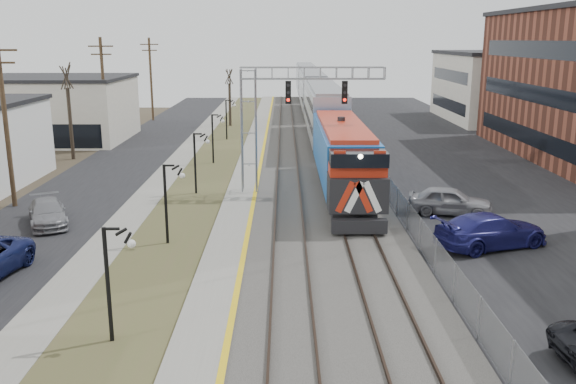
{
  "coord_description": "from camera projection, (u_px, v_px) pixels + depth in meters",
  "views": [
    {
      "loc": [
        1.74,
        -10.49,
        9.79
      ],
      "look_at": [
        1.93,
        18.14,
        2.6
      ],
      "focal_mm": 38.0,
      "sensor_mm": 36.0,
      "label": 1
    }
  ],
  "objects": [
    {
      "name": "sidewalk",
      "position": [
        170.0,
        171.0,
        46.44
      ],
      "size": [
        2.0,
        120.0,
        0.08
      ],
      "primitive_type": "cube",
      "color": "gray",
      "rests_on": "ground"
    },
    {
      "name": "track_near",
      "position": [
        288.0,
        168.0,
        46.44
      ],
      "size": [
        1.58,
        120.0,
        0.15
      ],
      "color": "#2D2119",
      "rests_on": "ballast_bed"
    },
    {
      "name": "train",
      "position": [
        315.0,
        98.0,
        73.06
      ],
      "size": [
        3.0,
        85.85,
        5.33
      ],
      "color": "blue",
      "rests_on": "ground"
    },
    {
      "name": "street_west",
      "position": [
        111.0,
        171.0,
        46.42
      ],
      "size": [
        7.0,
        120.0,
        0.04
      ],
      "primitive_type": "cube",
      "color": "black",
      "rests_on": "ground"
    },
    {
      "name": "car_lot_e",
      "position": [
        450.0,
        201.0,
        34.79
      ],
      "size": [
        5.01,
        2.94,
        1.6
      ],
      "primitive_type": "imported",
      "rotation": [
        0.0,
        0.0,
        1.33
      ],
      "color": "gray",
      "rests_on": "ground"
    },
    {
      "name": "ballast_bed",
      "position": [
        314.0,
        170.0,
        46.5
      ],
      "size": [
        8.0,
        120.0,
        0.2
      ],
      "primitive_type": "cube",
      "color": "#595651",
      "rests_on": "ground"
    },
    {
      "name": "car_street_b",
      "position": [
        48.0,
        213.0,
        32.91
      ],
      "size": [
        3.55,
        4.93,
        1.33
      ],
      "primitive_type": "imported",
      "rotation": [
        0.0,
        0.0,
        0.42
      ],
      "color": "gray",
      "rests_on": "ground"
    },
    {
      "name": "bare_trees",
      "position": [
        107.0,
        129.0,
        49.55
      ],
      "size": [
        12.3,
        42.3,
        5.95
      ],
      "color": "#382D23",
      "rests_on": "ground"
    },
    {
      "name": "signal_gantry",
      "position": [
        276.0,
        108.0,
        38.35
      ],
      "size": [
        9.0,
        1.07,
        8.15
      ],
      "color": "gray",
      "rests_on": "ground"
    },
    {
      "name": "car_lot_d",
      "position": [
        491.0,
        231.0,
        29.29
      ],
      "size": [
        6.15,
        4.16,
        1.65
      ],
      "primitive_type": "imported",
      "rotation": [
        0.0,
        0.0,
        1.93
      ],
      "color": "navy",
      "rests_on": "ground"
    },
    {
      "name": "track_far",
      "position": [
        333.0,
        168.0,
        46.47
      ],
      "size": [
        1.58,
        120.0,
        0.15
      ],
      "color": "#2D2119",
      "rests_on": "ballast_bed"
    },
    {
      "name": "platform_edge",
      "position": [
        260.0,
        168.0,
        46.44
      ],
      "size": [
        0.24,
        120.0,
        0.01
      ],
      "primitive_type": "cube",
      "color": "gold",
      "rests_on": "platform"
    },
    {
      "name": "platform",
      "position": [
        248.0,
        170.0,
        46.46
      ],
      "size": [
        2.0,
        120.0,
        0.24
      ],
      "primitive_type": "cube",
      "color": "gray",
      "rests_on": "ground"
    },
    {
      "name": "utility_poles",
      "position": [
        6.0,
        124.0,
        35.49
      ],
      "size": [
        0.28,
        80.28,
        10.0
      ],
      "color": "#4C3823",
      "rests_on": "ground"
    },
    {
      "name": "parking_lot",
      "position": [
        470.0,
        171.0,
        46.59
      ],
      "size": [
        16.0,
        120.0,
        0.04
      ],
      "primitive_type": "cube",
      "color": "black",
      "rests_on": "ground"
    },
    {
      "name": "fence",
      "position": [
        369.0,
        161.0,
        46.36
      ],
      "size": [
        0.04,
        120.0,
        1.6
      ],
      "primitive_type": "cube",
      "color": "gray",
      "rests_on": "ground"
    },
    {
      "name": "lampposts",
      "position": [
        167.0,
        203.0,
        29.77
      ],
      "size": [
        0.14,
        62.14,
        4.0
      ],
      "color": "black",
      "rests_on": "ground"
    },
    {
      "name": "grass_median",
      "position": [
        209.0,
        171.0,
        46.46
      ],
      "size": [
        4.0,
        120.0,
        0.06
      ],
      "primitive_type": "cube",
      "color": "#4A4E29",
      "rests_on": "ground"
    }
  ]
}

